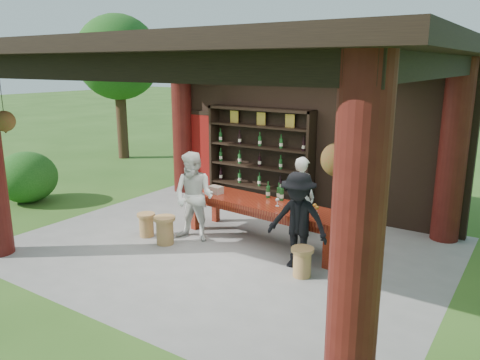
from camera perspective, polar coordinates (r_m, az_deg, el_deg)
The scene contains 15 objects.
ground at distance 8.45m, azimuth -1.51°, elevation -8.14°, with size 90.00×90.00×0.00m, color #2D5119.
pavilion at distance 8.26m, azimuth 0.03°, elevation 6.67°, with size 7.50×6.00×3.60m.
wine_shelf at distance 10.53m, azimuth 2.41°, elevation 2.72°, with size 2.56×0.39×2.25m.
tasting_table at distance 8.50m, azimuth 3.01°, elevation -3.51°, with size 3.23×1.11×0.75m.
stool_near_left at distance 8.60m, azimuth -9.15°, elevation -5.98°, with size 0.39×0.39×0.51m.
stool_near_right at distance 7.32m, azimuth 7.59°, elevation -9.80°, with size 0.35×0.35×0.46m.
stool_far_left at distance 9.04m, azimuth -11.34°, elevation -5.30°, with size 0.34×0.34×0.45m.
host at distance 8.96m, azimuth 7.51°, elevation -1.88°, with size 0.55×0.36×1.50m, color white.
guest_woman at distance 8.57m, azimuth -5.63°, elevation -2.05°, with size 0.80×0.62×1.65m, color silver.
guest_man at distance 7.44m, azimuth 7.06°, elevation -4.94°, with size 1.01×0.58×1.56m, color black.
table_bottles at distance 8.64m, azimuth 4.43°, elevation -1.33°, with size 0.38×0.13×0.31m.
table_glasses at distance 8.02m, azimuth 7.40°, elevation -3.22°, with size 0.84×0.19×0.15m.
napkin_basket at distance 9.03m, azimuth -2.99°, elevation -1.20°, with size 0.26×0.18×0.14m, color #BF6672.
shrubs at distance 7.42m, azimuth 13.53°, elevation -7.31°, with size 13.73×8.12×1.36m.
trees at distance 8.33m, azimuth 26.12°, elevation 13.89°, with size 19.57×10.26×4.80m.
Camera 1 is at (4.49, -6.41, 3.17)m, focal length 35.00 mm.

